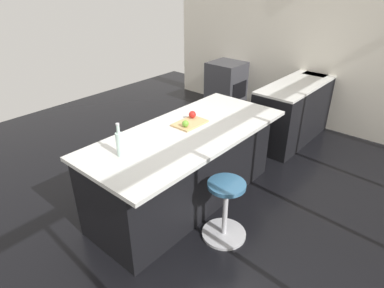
{
  "coord_description": "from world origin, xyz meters",
  "views": [
    {
      "loc": [
        2.4,
        2.18,
        2.34
      ],
      "look_at": [
        0.12,
        0.21,
        0.75
      ],
      "focal_mm": 30.65,
      "sensor_mm": 36.0,
      "label": 1
    }
  ],
  "objects_px": {
    "cutting_board": "(190,123)",
    "apple_red": "(192,115)",
    "oven_range": "(226,85)",
    "water_bottle": "(120,143)",
    "kitchen_island": "(185,166)",
    "apple_green": "(185,124)",
    "stool_by_window": "(225,212)"
  },
  "relations": [
    {
      "from": "cutting_board",
      "to": "apple_red",
      "type": "height_order",
      "value": "apple_red"
    },
    {
      "from": "oven_range",
      "to": "water_bottle",
      "type": "bearing_deg",
      "value": 20.44
    },
    {
      "from": "kitchen_island",
      "to": "apple_red",
      "type": "relative_size",
      "value": 28.46
    },
    {
      "from": "cutting_board",
      "to": "apple_red",
      "type": "relative_size",
      "value": 4.48
    },
    {
      "from": "kitchen_island",
      "to": "apple_green",
      "type": "bearing_deg",
      "value": -146.79
    },
    {
      "from": "oven_range",
      "to": "apple_red",
      "type": "relative_size",
      "value": 10.76
    },
    {
      "from": "stool_by_window",
      "to": "apple_red",
      "type": "bearing_deg",
      "value": -119.07
    },
    {
      "from": "stool_by_window",
      "to": "water_bottle",
      "type": "bearing_deg",
      "value": -52.9
    },
    {
      "from": "kitchen_island",
      "to": "apple_red",
      "type": "bearing_deg",
      "value": -155.36
    },
    {
      "from": "kitchen_island",
      "to": "cutting_board",
      "type": "height_order",
      "value": "cutting_board"
    },
    {
      "from": "apple_red",
      "to": "stool_by_window",
      "type": "bearing_deg",
      "value": 60.93
    },
    {
      "from": "apple_green",
      "to": "water_bottle",
      "type": "height_order",
      "value": "water_bottle"
    },
    {
      "from": "apple_green",
      "to": "apple_red",
      "type": "bearing_deg",
      "value": -156.56
    },
    {
      "from": "cutting_board",
      "to": "apple_red",
      "type": "xyz_separation_m",
      "value": [
        -0.11,
        -0.06,
        0.05
      ]
    },
    {
      "from": "oven_range",
      "to": "water_bottle",
      "type": "relative_size",
      "value": 2.77
    },
    {
      "from": "stool_by_window",
      "to": "apple_red",
      "type": "height_order",
      "value": "apple_red"
    },
    {
      "from": "stool_by_window",
      "to": "cutting_board",
      "type": "height_order",
      "value": "cutting_board"
    },
    {
      "from": "oven_range",
      "to": "apple_green",
      "type": "height_order",
      "value": "apple_green"
    },
    {
      "from": "kitchen_island",
      "to": "water_bottle",
      "type": "relative_size",
      "value": 7.33
    },
    {
      "from": "apple_green",
      "to": "kitchen_island",
      "type": "bearing_deg",
      "value": 33.21
    },
    {
      "from": "cutting_board",
      "to": "water_bottle",
      "type": "xyz_separation_m",
      "value": [
        0.91,
        -0.02,
        0.11
      ]
    },
    {
      "from": "oven_range",
      "to": "cutting_board",
      "type": "xyz_separation_m",
      "value": [
        2.54,
        1.31,
        0.46
      ]
    },
    {
      "from": "water_bottle",
      "to": "stool_by_window",
      "type": "bearing_deg",
      "value": 127.1
    },
    {
      "from": "apple_green",
      "to": "water_bottle",
      "type": "relative_size",
      "value": 0.23
    },
    {
      "from": "kitchen_island",
      "to": "apple_green",
      "type": "relative_size",
      "value": 32.1
    },
    {
      "from": "cutting_board",
      "to": "oven_range",
      "type": "bearing_deg",
      "value": -152.77
    },
    {
      "from": "stool_by_window",
      "to": "oven_range",
      "type": "bearing_deg",
      "value": -144.52
    },
    {
      "from": "apple_green",
      "to": "water_bottle",
      "type": "bearing_deg",
      "value": -4.34
    },
    {
      "from": "water_bottle",
      "to": "apple_red",
      "type": "bearing_deg",
      "value": -177.94
    },
    {
      "from": "water_bottle",
      "to": "cutting_board",
      "type": "bearing_deg",
      "value": 178.67
    },
    {
      "from": "oven_range",
      "to": "apple_red",
      "type": "xyz_separation_m",
      "value": [
        2.43,
        1.25,
        0.51
      ]
    },
    {
      "from": "stool_by_window",
      "to": "apple_green",
      "type": "distance_m",
      "value": 0.98
    }
  ]
}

